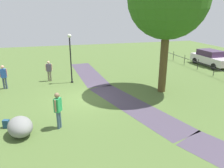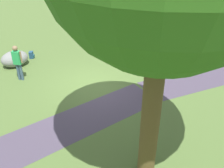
# 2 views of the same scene
# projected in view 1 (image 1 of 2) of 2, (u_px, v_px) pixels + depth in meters

# --- Properties ---
(ground_plane) EXTENTS (48.00, 48.00, 0.00)m
(ground_plane) POSITION_uv_depth(u_px,v_px,m) (84.00, 99.00, 13.86)
(ground_plane) COLOR #4A622F
(footpath_segment_near) EXTENTS (8.09, 2.30, 0.01)m
(footpath_segment_near) POSITION_uv_depth(u_px,v_px,m) (88.00, 73.00, 19.68)
(footpath_segment_near) COLOR #443B4B
(footpath_segment_near) RESTS_ON ground
(footpath_segment_mid) EXTENTS (8.19, 4.05, 0.01)m
(footpath_segment_mid) POSITION_uv_depth(u_px,v_px,m) (133.00, 106.00, 12.86)
(footpath_segment_mid) COLOR #443B4B
(footpath_segment_mid) RESTS_ON ground
(lamp_post) EXTENTS (0.28, 0.28, 3.73)m
(lamp_post) POSITION_uv_depth(u_px,v_px,m) (70.00, 53.00, 16.36)
(lamp_post) COLOR black
(lamp_post) RESTS_ON ground
(lawn_boulder) EXTENTS (1.67, 1.42, 0.85)m
(lawn_boulder) POSITION_uv_depth(u_px,v_px,m) (20.00, 127.00, 9.68)
(lawn_boulder) COLOR gray
(lawn_boulder) RESTS_ON ground
(woman_with_handbag) EXTENTS (0.26, 0.52, 1.72)m
(woman_with_handbag) POSITION_uv_depth(u_px,v_px,m) (4.00, 75.00, 15.40)
(woman_with_handbag) COLOR #3E4D5E
(woman_with_handbag) RESTS_ON ground
(man_near_boulder) EXTENTS (0.46, 0.39, 1.78)m
(man_near_boulder) POSITION_uv_depth(u_px,v_px,m) (58.00, 108.00, 10.09)
(man_near_boulder) COLOR #395163
(man_near_boulder) RESTS_ON ground
(passerby_on_path) EXTENTS (0.24, 0.52, 1.63)m
(passerby_on_path) POSITION_uv_depth(u_px,v_px,m) (49.00, 70.00, 17.19)
(passerby_on_path) COLOR #6F6753
(passerby_on_path) RESTS_ON ground
(backpack_by_boulder) EXTENTS (0.32, 0.33, 0.40)m
(backpack_by_boulder) POSITION_uv_depth(u_px,v_px,m) (6.00, 124.00, 10.39)
(backpack_by_boulder) COLOR navy
(backpack_by_boulder) RESTS_ON ground
(parked_wagon_silver) EXTENTS (4.53, 2.07, 1.56)m
(parked_wagon_silver) POSITION_uv_depth(u_px,v_px,m) (211.00, 58.00, 22.23)
(parked_wagon_silver) COLOR silver
(parked_wagon_silver) RESTS_ON ground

